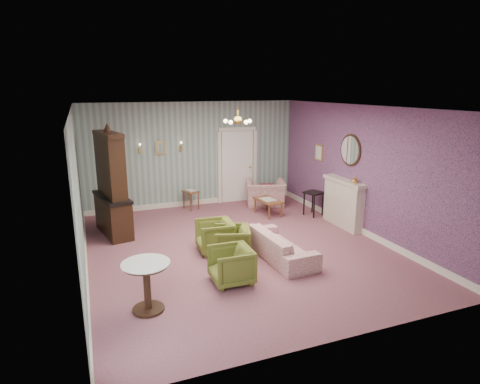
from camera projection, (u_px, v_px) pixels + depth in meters
name	position (u px, v px, depth m)	size (l,w,h in m)	color
floor	(238.00, 248.00, 8.56)	(7.00, 7.00, 0.00)	#8E5360
ceiling	(238.00, 107.00, 7.84)	(7.00, 7.00, 0.00)	white
wall_back	(193.00, 155.00, 11.36)	(6.00, 6.00, 0.00)	gray
wall_front	(339.00, 239.00, 5.04)	(6.00, 6.00, 0.00)	gray
wall_left	(78.00, 194.00, 7.15)	(7.00, 7.00, 0.00)	gray
wall_right	(361.00, 170.00, 9.25)	(7.00, 7.00, 0.00)	gray
wall_right_floral	(361.00, 170.00, 9.24)	(7.00, 7.00, 0.00)	#B55A89
door	(237.00, 165.00, 11.87)	(1.12, 0.12, 2.16)	white
olive_chair_a	(231.00, 264.00, 6.96)	(0.68, 0.63, 0.70)	#626724
olive_chair_b	(232.00, 241.00, 8.00)	(0.68, 0.63, 0.70)	#626724
olive_chair_c	(215.00, 235.00, 8.31)	(0.70, 0.65, 0.72)	#626724
sofa_chintz	(280.00, 241.00, 7.99)	(1.84, 0.54, 0.72)	#A1405B
wingback_chair	(265.00, 189.00, 11.56)	(1.08, 0.70, 0.94)	#A1405B
dresser	(111.00, 181.00, 9.10)	(0.51, 1.49, 2.48)	black
fireplace	(343.00, 203.00, 9.78)	(0.30, 1.40, 1.16)	beige
mantel_vase	(355.00, 180.00, 9.25)	(0.15, 0.15, 0.15)	gold
oval_mirror	(350.00, 150.00, 9.50)	(0.04, 0.76, 0.84)	white
framed_print	(319.00, 153.00, 10.78)	(0.04, 0.34, 0.42)	gold
coffee_table	(268.00, 207.00, 10.73)	(0.46, 0.84, 0.43)	brown
side_table_black	(313.00, 204.00, 10.67)	(0.43, 0.43, 0.64)	black
pedestal_table	(147.00, 287.00, 6.07)	(0.72, 0.72, 0.79)	black
nesting_table	(191.00, 199.00, 11.24)	(0.33, 0.43, 0.56)	brown
gilt_mirror_back	(161.00, 148.00, 10.95)	(0.28, 0.06, 0.36)	gold
sconce_left	(140.00, 149.00, 10.73)	(0.16, 0.12, 0.30)	gold
sconce_right	(181.00, 147.00, 11.12)	(0.16, 0.12, 0.30)	gold
chandelier	(238.00, 121.00, 7.91)	(0.56, 0.56, 0.36)	gold
burgundy_cushion	(266.00, 190.00, 11.41)	(0.38, 0.10, 0.38)	maroon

